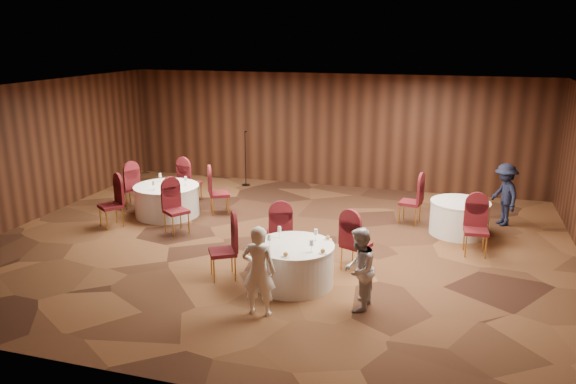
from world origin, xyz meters
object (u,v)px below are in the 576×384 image
(mic_stand, at_px, (246,170))
(woman_b, at_px, (359,269))
(man_c, at_px, (504,195))
(table_left, at_px, (167,200))
(table_main, at_px, (294,264))
(woman_a, at_px, (259,271))
(table_right, at_px, (459,217))

(mic_stand, height_order, woman_b, mic_stand)
(man_c, bearing_deg, table_left, -102.86)
(table_main, bearing_deg, man_c, 50.30)
(table_main, xyz_separation_m, woman_a, (-0.22, -1.20, 0.36))
(mic_stand, bearing_deg, woman_b, -56.12)
(table_left, distance_m, woman_b, 6.29)
(table_left, distance_m, table_right, 6.81)
(woman_a, height_order, man_c, woman_a)
(table_right, bearing_deg, woman_b, -110.32)
(table_left, height_order, man_c, man_c)
(table_main, xyz_separation_m, woman_b, (1.23, -0.57, 0.30))
(table_main, xyz_separation_m, man_c, (3.71, 4.46, 0.34))
(woman_a, xyz_separation_m, man_c, (3.92, 5.67, -0.01))
(woman_b, bearing_deg, man_c, 157.78)
(table_main, distance_m, mic_stand, 6.83)
(table_left, xyz_separation_m, mic_stand, (0.82, 3.16, 0.09))
(table_right, bearing_deg, table_main, -127.88)
(table_left, bearing_deg, woman_b, -33.21)
(table_left, bearing_deg, mic_stand, 75.42)
(table_main, height_order, woman_a, woman_a)
(table_main, relative_size, woman_b, 1.04)
(table_main, xyz_separation_m, table_left, (-4.03, 2.87, 0.00))
(mic_stand, xyz_separation_m, man_c, (6.91, -1.57, 0.26))
(table_right, xyz_separation_m, mic_stand, (-5.95, 2.50, 0.09))
(man_c, bearing_deg, woman_a, -59.21)
(table_main, height_order, mic_stand, mic_stand)
(table_left, bearing_deg, table_right, 5.60)
(woman_a, height_order, woman_b, woman_a)
(mic_stand, bearing_deg, woman_a, -67.57)
(table_right, bearing_deg, table_left, -174.40)
(table_right, distance_m, woman_a, 5.60)
(mic_stand, distance_m, woman_a, 7.83)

